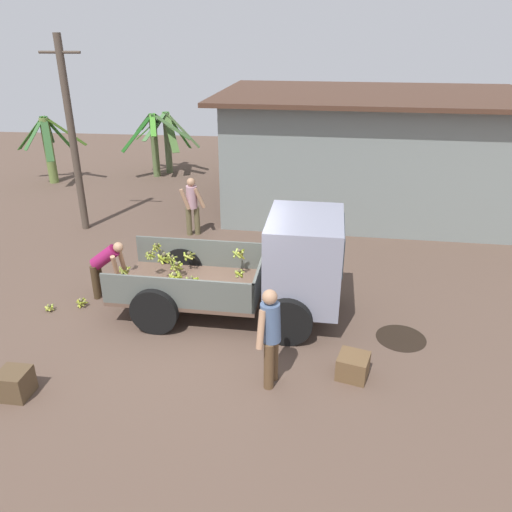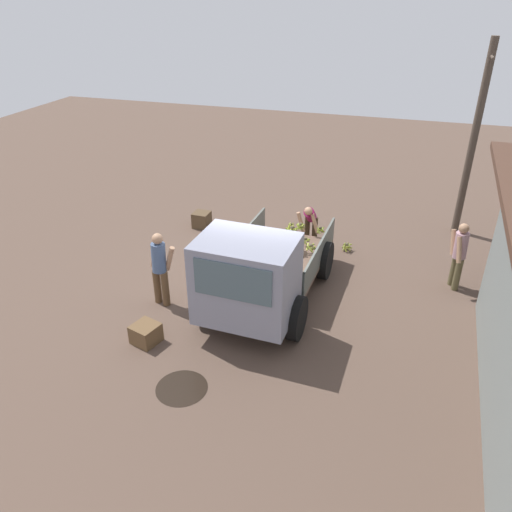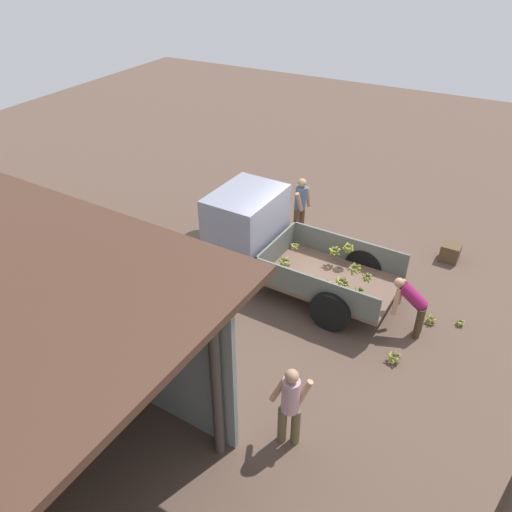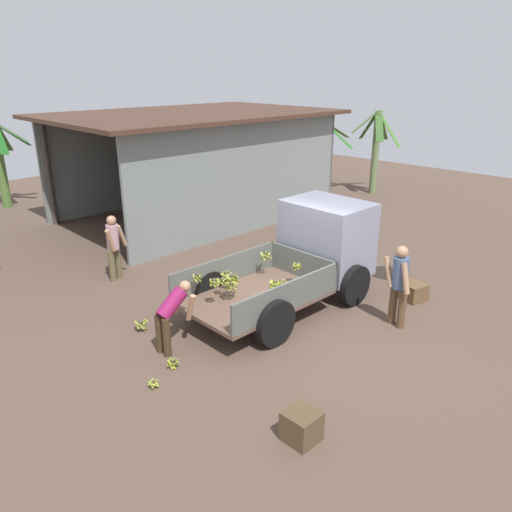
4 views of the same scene
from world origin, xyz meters
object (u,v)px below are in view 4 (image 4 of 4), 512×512
Objects in this scene: banana_bunch_on_ground_1 at (141,324)px; wooden_crate_1 at (413,291)px; person_worker_loading at (172,313)px; person_bystander_near_shed at (114,245)px; cargo_truck at (314,249)px; banana_bunch_on_ground_2 at (173,362)px; wooden_crate_0 at (301,426)px; person_foreground_visitor at (399,282)px; banana_bunch_on_ground_0 at (154,383)px.

wooden_crate_1 is at bearing -32.74° from banana_bunch_on_ground_1.
person_bystander_near_shed is (1.05, 3.62, 0.15)m from person_worker_loading.
cargo_truck is 3.55× the size of person_worker_loading.
person_bystander_near_shed reaches higher than banana_bunch_on_ground_2.
wooden_crate_0 is at bearing -93.30° from banana_bunch_on_ground_1.
wooden_crate_1 is at bearing -24.49° from person_worker_loading.
wooden_crate_1 is (1.31, -1.82, -0.89)m from cargo_truck.
person_foreground_visitor is at bearing -26.51° from banana_bunch_on_ground_2.
wooden_crate_0 is (0.71, -2.49, 0.14)m from banana_bunch_on_ground_0.
person_worker_loading is at bearing -89.39° from banana_bunch_on_ground_1.
person_foreground_visitor is 5.14m from banana_bunch_on_ground_1.
banana_bunch_on_ground_0 is at bearing 105.92° from wooden_crate_0.
person_bystander_near_shed is (-2.60, 6.12, -0.04)m from person_foreground_visitor.
wooden_crate_1 is at bearing -153.32° from person_foreground_visitor.
person_worker_loading is (-3.65, 2.50, -0.19)m from person_foreground_visitor.
cargo_truck is 4.19m from banana_bunch_on_ground_2.
person_foreground_visitor is 4.03m from wooden_crate_0.
cargo_truck is at bearing -77.02° from person_foreground_visitor.
person_bystander_near_shed is (-2.63, 4.00, -0.19)m from cargo_truck.
person_foreground_visitor is 1.35× the size of person_worker_loading.
person_worker_loading is 0.78× the size of person_bystander_near_shed.
person_bystander_near_shed reaches higher than wooden_crate_1.
wooden_crate_0 is (-3.90, -0.71, -0.72)m from person_foreground_visitor.
banana_bunch_on_ground_1 is (-3.69, 1.39, -0.96)m from cargo_truck.
person_foreground_visitor is 4.43m from person_worker_loading.
cargo_truck is at bearing 1.59° from banana_bunch_on_ground_2.
wooden_crate_0 reaches higher than banana_bunch_on_ground_1.
person_foreground_visitor is 4.59m from banana_bunch_on_ground_2.
cargo_truck is 2.13m from person_foreground_visitor.
banana_bunch_on_ground_1 is (-1.06, -2.60, -0.77)m from person_bystander_near_shed.
cargo_truck reaches higher than wooden_crate_1.
wooden_crate_0 is at bearing -141.57° from cargo_truck.
person_worker_loading reaches higher than wooden_crate_1.
person_worker_loading reaches higher than wooden_crate_0.
cargo_truck is 2.42m from wooden_crate_1.
person_bystander_near_shed is at bearing 67.85° from banana_bunch_on_ground_1.
banana_bunch_on_ground_1 is 5.95m from wooden_crate_1.
person_worker_loading is at bearing 176.78° from cargo_truck.
wooden_crate_1 reaches higher than banana_bunch_on_ground_2.
person_bystander_near_shed is at bearing 79.20° from wooden_crate_0.
banana_bunch_on_ground_0 is at bearing -7.21° from person_foreground_visitor.
banana_bunch_on_ground_1 reaches higher than banana_bunch_on_ground_2.
banana_bunch_on_ground_1 is (0.95, 1.75, 0.05)m from banana_bunch_on_ground_0.
person_bystander_near_shed is 6.99m from wooden_crate_0.
banana_bunch_on_ground_2 is (-4.07, -0.11, -0.99)m from cargo_truck.
person_worker_loading is 2.61× the size of wooden_crate_1.
banana_bunch_on_ground_0 is (-0.97, -0.73, -0.66)m from person_worker_loading.
person_worker_loading is at bearing 156.25° from wooden_crate_1.
person_foreground_visitor reaches higher than wooden_crate_1.
banana_bunch_on_ground_2 is at bearing 22.75° from banana_bunch_on_ground_0.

